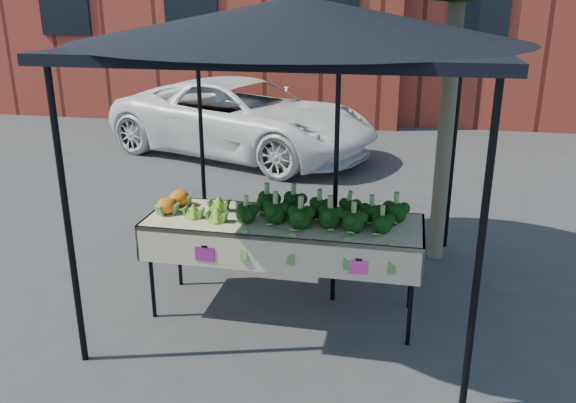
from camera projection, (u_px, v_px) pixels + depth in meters
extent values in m
plane|color=#323235|center=(259.00, 310.00, 5.45)|extent=(90.00, 90.00, 0.00)
cube|color=beige|center=(283.00, 267.00, 5.27)|extent=(2.40, 0.80, 0.90)
cube|color=#F22D8C|center=(205.00, 254.00, 4.92)|extent=(0.17, 0.01, 0.12)
cube|color=#FB2FA2|center=(358.00, 268.00, 4.68)|extent=(0.17, 0.01, 0.12)
ellipsoid|color=black|center=(321.00, 208.00, 5.04)|extent=(1.46, 0.56, 0.25)
ellipsoid|color=#74AB33|center=(209.00, 205.00, 5.20)|extent=(0.42, 0.46, 0.19)
ellipsoid|color=orange|center=(173.00, 200.00, 5.35)|extent=(0.22, 0.42, 0.17)
imported|color=white|center=(240.00, 15.00, 10.01)|extent=(2.03, 2.57, 4.87)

